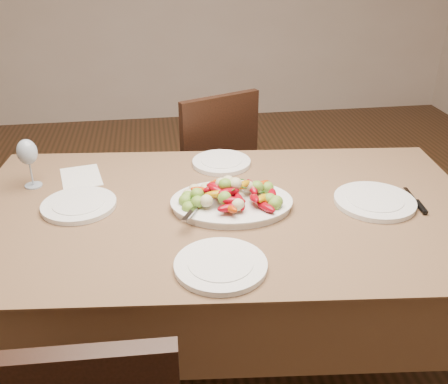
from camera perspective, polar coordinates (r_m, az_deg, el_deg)
name	(u,v)px	position (r m, az deg, el deg)	size (l,w,h in m)	color
floor	(260,322)	(2.44, 4.19, -14.57)	(6.00, 6.00, 0.00)	#3E2613
dining_table	(224,291)	(2.00, 0.00, -11.26)	(1.84, 1.04, 0.76)	brown
chair_far	(202,172)	(2.71, -2.50, 2.26)	(0.42, 0.42, 0.95)	black
serving_platter	(232,204)	(1.78, 0.87, -1.40)	(0.42, 0.31, 0.02)	white
roasted_vegetables	(232,190)	(1.76, 0.88, 0.22)	(0.35, 0.23, 0.09)	maroon
serving_spoon	(214,201)	(1.73, -1.20, -0.98)	(0.28, 0.06, 0.03)	#9EA0A8
plate_left	(79,205)	(1.86, -16.24, -1.46)	(0.26, 0.26, 0.02)	white
plate_right	(375,201)	(1.89, 16.83, -1.04)	(0.29, 0.29, 0.02)	white
plate_far	(221,163)	(2.11, -0.29, 3.38)	(0.25, 0.25, 0.02)	white
plate_near	(221,265)	(1.48, -0.38, -8.40)	(0.27, 0.27, 0.02)	white
wine_glass	(29,162)	(2.03, -21.39, 3.20)	(0.08, 0.08, 0.20)	#8C99A5
menu_card	(81,177)	(2.09, -16.03, 1.67)	(0.15, 0.21, 0.00)	silver
table_knife	(416,202)	(1.94, 21.06, -1.06)	(0.02, 0.20, 0.01)	#9EA0A8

